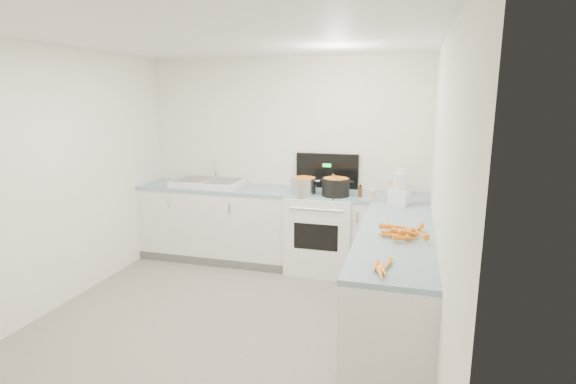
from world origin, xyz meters
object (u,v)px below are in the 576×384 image
(sink, at_px, (209,183))
(stove, at_px, (322,231))
(mixing_bowl, at_px, (397,189))
(food_processor, at_px, (400,189))
(steel_pot, at_px, (304,187))
(extract_bottle, at_px, (360,192))
(black_pot, at_px, (336,188))
(spice_jar, at_px, (372,195))

(sink, bearing_deg, stove, -0.62)
(mixing_bowl, relative_size, food_processor, 0.73)
(mixing_bowl, bearing_deg, stove, -172.98)
(steel_pot, relative_size, food_processor, 0.78)
(sink, distance_m, extract_bottle, 1.91)
(stove, height_order, food_processor, stove)
(stove, distance_m, black_pot, 0.60)
(spice_jar, bearing_deg, food_processor, -30.27)
(steel_pot, xyz_separation_m, mixing_bowl, (1.03, 0.27, -0.02))
(food_processor, bearing_deg, spice_jar, 149.73)
(extract_bottle, distance_m, spice_jar, 0.18)
(stove, xyz_separation_m, food_processor, (0.89, -0.39, 0.63))
(food_processor, bearing_deg, extract_bottle, 148.09)
(black_pot, relative_size, spice_jar, 3.30)
(black_pot, height_order, extract_bottle, black_pot)
(black_pot, relative_size, extract_bottle, 2.69)
(spice_jar, bearing_deg, stove, 160.05)
(sink, height_order, spice_jar, sink)
(stove, height_order, steel_pot, stove)
(steel_pot, distance_m, black_pot, 0.37)
(steel_pot, relative_size, black_pot, 0.94)
(black_pot, distance_m, extract_bottle, 0.27)
(stove, bearing_deg, steel_pot, -138.47)
(spice_jar, bearing_deg, steel_pot, 176.06)
(stove, bearing_deg, black_pot, -38.14)
(black_pot, bearing_deg, steel_pot, -176.76)
(mixing_bowl, relative_size, extract_bottle, 2.38)
(stove, relative_size, spice_jar, 14.58)
(black_pot, bearing_deg, sink, 174.47)
(steel_pot, bearing_deg, black_pot, 3.24)
(sink, bearing_deg, mixing_bowl, 2.21)
(stove, bearing_deg, food_processor, -23.51)
(black_pot, distance_m, mixing_bowl, 0.71)
(extract_bottle, bearing_deg, black_pot, -174.29)
(sink, bearing_deg, spice_jar, -6.48)
(black_pot, bearing_deg, stove, 141.86)
(steel_pot, xyz_separation_m, spice_jar, (0.78, -0.05, -0.04))
(steel_pot, height_order, extract_bottle, steel_pot)
(stove, height_order, spice_jar, stove)
(steel_pot, distance_m, food_processor, 1.10)
(sink, relative_size, black_pot, 2.79)
(stove, distance_m, food_processor, 1.15)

